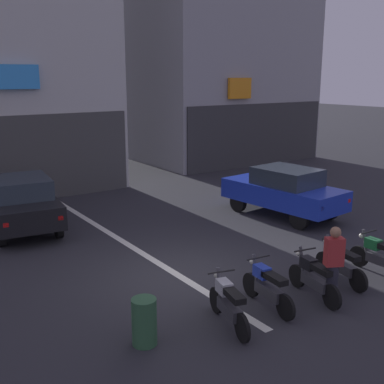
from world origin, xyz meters
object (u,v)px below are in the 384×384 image
at_px(motorcycle_green_row_rightmost, 379,256).
at_px(trash_bin, 144,322).
at_px(motorcycle_black_row_centre, 314,277).
at_px(car_red_down_street, 42,158).
at_px(motorcycle_silver_row_leftmost, 228,303).
at_px(car_black_crossing_near, 22,201).
at_px(car_blue_parked_kerbside, 284,190).
at_px(motorcycle_red_row_right_mid, 340,263).
at_px(person_by_motorcycles, 333,266).
at_px(motorcycle_blue_row_left_mid, 267,286).

height_order(motorcycle_green_row_rightmost, trash_bin, motorcycle_green_row_rightmost).
relative_size(motorcycle_black_row_centre, trash_bin, 1.95).
height_order(car_red_down_street, motorcycle_silver_row_leftmost, car_red_down_street).
bearing_deg(motorcycle_silver_row_leftmost, motorcycle_black_row_centre, -2.34).
bearing_deg(trash_bin, car_red_down_street, 78.52).
relative_size(car_black_crossing_near, trash_bin, 5.04).
bearing_deg(car_black_crossing_near, car_blue_parked_kerbside, -24.40).
xyz_separation_m(car_blue_parked_kerbside, car_red_down_street, (-4.62, 10.80, 0.00)).
bearing_deg(motorcycle_black_row_centre, motorcycle_red_row_right_mid, 10.02).
xyz_separation_m(car_red_down_street, person_by_motorcycles, (0.79, -15.97, -0.03)).
relative_size(car_blue_parked_kerbside, trash_bin, 5.01).
distance_m(car_red_down_street, motorcycle_black_row_centre, 15.55).
bearing_deg(car_blue_parked_kerbside, motorcycle_black_row_centre, -129.28).
height_order(car_blue_parked_kerbside, motorcycle_black_row_centre, car_blue_parked_kerbside).
bearing_deg(motorcycle_blue_row_left_mid, person_by_motorcycles, -29.72).
xyz_separation_m(car_black_crossing_near, trash_bin, (-0.11, -7.74, -0.46)).
height_order(motorcycle_silver_row_leftmost, motorcycle_green_row_rightmost, same).
height_order(motorcycle_blue_row_left_mid, person_by_motorcycles, person_by_motorcycles).
height_order(motorcycle_red_row_right_mid, trash_bin, motorcycle_red_row_right_mid).
xyz_separation_m(car_blue_parked_kerbside, motorcycle_green_row_rightmost, (-1.65, -4.77, -0.43)).
xyz_separation_m(car_black_crossing_near, motorcycle_green_row_rightmost, (5.92, -8.20, -0.43)).
bearing_deg(car_blue_parked_kerbside, motorcycle_blue_row_left_mid, -137.87).
xyz_separation_m(motorcycle_red_row_right_mid, person_by_motorcycles, (-1.06, -0.63, 0.40)).
height_order(car_black_crossing_near, motorcycle_green_row_rightmost, car_black_crossing_near).
xyz_separation_m(car_blue_parked_kerbside, motorcycle_silver_row_leftmost, (-6.09, -4.64, -0.43)).
bearing_deg(motorcycle_red_row_right_mid, motorcycle_black_row_centre, -169.98).
bearing_deg(car_blue_parked_kerbside, motorcycle_red_row_right_mid, -121.31).
xyz_separation_m(car_black_crossing_near, car_red_down_street, (2.96, 7.36, 0.00)).
height_order(motorcycle_black_row_centre, trash_bin, motorcycle_black_row_centre).
distance_m(motorcycle_green_row_rightmost, person_by_motorcycles, 2.25).
relative_size(car_red_down_street, trash_bin, 5.00).
relative_size(motorcycle_silver_row_leftmost, motorcycle_green_row_rightmost, 0.98).
xyz_separation_m(motorcycle_blue_row_left_mid, person_by_motorcycles, (1.16, -0.66, 0.40)).
xyz_separation_m(car_blue_parked_kerbside, motorcycle_black_row_centre, (-3.87, -4.73, -0.43)).
xyz_separation_m(car_red_down_street, motorcycle_blue_row_left_mid, (-0.37, -15.30, -0.43)).
bearing_deg(motorcycle_red_row_right_mid, car_red_down_street, 96.91).
xyz_separation_m(motorcycle_red_row_right_mid, motorcycle_green_row_rightmost, (1.11, -0.24, 0.00)).
distance_m(motorcycle_silver_row_leftmost, motorcycle_black_row_centre, 2.22).
relative_size(motorcycle_red_row_right_mid, trash_bin, 1.95).
bearing_deg(car_red_down_street, car_black_crossing_near, -111.88).
bearing_deg(motorcycle_red_row_right_mid, motorcycle_green_row_rightmost, -11.97).
xyz_separation_m(motorcycle_green_row_rightmost, person_by_motorcycles, (-2.17, -0.40, 0.40)).
distance_m(car_black_crossing_near, motorcycle_green_row_rightmost, 10.13).
distance_m(car_blue_parked_kerbside, motorcycle_black_row_centre, 6.13).
relative_size(car_black_crossing_near, motorcycle_blue_row_left_mid, 2.57).
height_order(car_blue_parked_kerbside, person_by_motorcycles, person_by_motorcycles).
distance_m(car_red_down_street, motorcycle_green_row_rightmost, 15.85).
height_order(motorcycle_red_row_right_mid, motorcycle_green_row_rightmost, same).
relative_size(motorcycle_black_row_centre, motorcycle_green_row_rightmost, 0.99).
bearing_deg(motorcycle_red_row_right_mid, motorcycle_blue_row_left_mid, 179.29).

